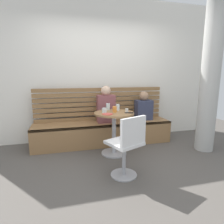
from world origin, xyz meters
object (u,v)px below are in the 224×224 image
at_px(booth_bench, 103,133).
at_px(cup_water_clear, 118,107).
at_px(cafe_table, 114,125).
at_px(white_chair, 127,145).
at_px(person_child_left, 144,107).
at_px(plate_small, 107,114).
at_px(person_adult, 106,106).
at_px(cup_espresso_small, 127,110).
at_px(cup_glass_short, 104,110).
at_px(cup_tumbler_orange, 115,109).
at_px(phone_on_table, 129,113).
at_px(cup_glass_tall, 108,107).

distance_m(booth_bench, cup_water_clear, 0.70).
bearing_deg(cafe_table, white_chair, -92.50).
height_order(person_child_left, plate_small, person_child_left).
relative_size(cafe_table, person_adult, 1.03).
distance_m(cup_espresso_small, plate_small, 0.39).
distance_m(cafe_table, plate_small, 0.30).
relative_size(booth_bench, cup_glass_short, 33.75).
height_order(person_child_left, cup_espresso_small, person_child_left).
bearing_deg(plate_small, person_child_left, 36.83).
distance_m(white_chair, plate_small, 0.74).
xyz_separation_m(cafe_table, person_adult, (-0.02, 0.54, 0.24)).
bearing_deg(cup_tumbler_orange, phone_on_table, -28.60).
xyz_separation_m(cafe_table, cup_water_clear, (0.12, 0.18, 0.28)).
relative_size(cup_tumbler_orange, cup_glass_tall, 0.83).
bearing_deg(cup_water_clear, booth_bench, 118.99).
bearing_deg(plate_small, cup_glass_short, 96.32).
distance_m(cafe_table, phone_on_table, 0.34).
bearing_deg(white_chair, booth_bench, 91.81).
xyz_separation_m(cup_glass_short, phone_on_table, (0.39, -0.13, -0.04)).
relative_size(cup_glass_short, phone_on_table, 0.57).
height_order(cup_glass_short, cup_tumbler_orange, cup_tumbler_orange).
bearing_deg(booth_bench, cup_glass_short, -99.59).
height_order(cup_tumbler_orange, phone_on_table, cup_tumbler_orange).
xyz_separation_m(person_adult, cup_espresso_small, (0.24, -0.55, 0.01)).
xyz_separation_m(cup_tumbler_orange, phone_on_table, (0.22, -0.12, -0.05)).
distance_m(cup_water_clear, cup_glass_tall, 0.18).
relative_size(booth_bench, plate_small, 15.88).
height_order(cafe_table, cup_glass_tall, cup_glass_tall).
bearing_deg(white_chair, cup_espresso_small, 72.07).
height_order(cup_water_clear, cup_glass_tall, cup_glass_tall).
bearing_deg(person_adult, cup_espresso_small, -66.29).
xyz_separation_m(cup_espresso_small, phone_on_table, (0.01, -0.10, -0.02)).
bearing_deg(plate_small, cup_tumbler_orange, 42.01).
height_order(white_chair, cup_glass_short, white_chair).
bearing_deg(cup_glass_tall, cup_tumbler_orange, -75.53).
xyz_separation_m(person_child_left, cup_glass_short, (-0.96, -0.55, 0.08)).
distance_m(white_chair, person_child_left, 1.62).
bearing_deg(person_child_left, phone_on_table, -129.71).
height_order(cafe_table, cup_tumbler_orange, cup_tumbler_orange).
distance_m(person_adult, cup_water_clear, 0.39).
distance_m(cafe_table, cup_water_clear, 0.35).
relative_size(white_chair, person_child_left, 1.43).
height_order(plate_small, phone_on_table, plate_small).
height_order(cafe_table, cup_espresso_small, cup_espresso_small).
distance_m(person_adult, phone_on_table, 0.70).
bearing_deg(cup_glass_tall, person_adult, 84.71).
height_order(cafe_table, cup_glass_short, cup_glass_short).
bearing_deg(cafe_table, cup_water_clear, 56.96).
bearing_deg(white_chair, phone_on_table, 69.19).
distance_m(person_child_left, cup_glass_short, 1.11).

